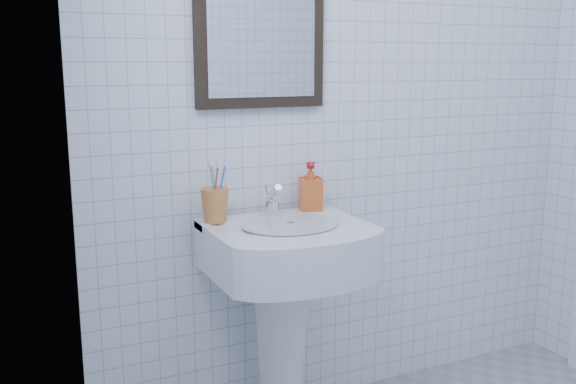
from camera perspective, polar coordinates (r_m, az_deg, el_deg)
wall_back at (r=2.60m, az=5.87°, el=7.98°), size 2.20×0.02×2.50m
wall_left at (r=1.06m, az=-11.53°, el=2.78°), size 0.02×2.40×2.50m
washbasin at (r=2.37m, az=-0.37°, el=-9.10°), size 0.56×0.41×0.86m
faucet at (r=2.36m, az=-1.43°, el=-0.92°), size 0.05×0.11×0.13m
toothbrush_cup at (r=2.28m, az=-6.52°, el=-1.18°), size 0.12×0.12×0.12m
soap_dispenser at (r=2.45m, az=2.01°, el=0.52°), size 0.10×0.10×0.18m
wall_mirror at (r=2.40m, az=-2.45°, el=14.91°), size 0.50×0.04×0.62m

